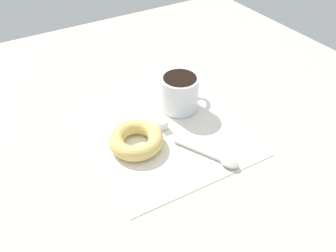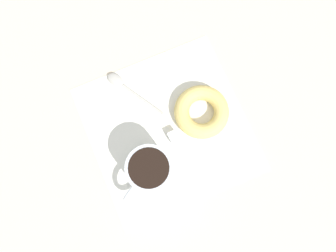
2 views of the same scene
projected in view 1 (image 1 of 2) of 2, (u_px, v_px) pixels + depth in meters
ground_plane at (168, 130)px, 71.55cm from camera, size 120.00×120.00×2.00cm
napkin at (168, 134)px, 68.93cm from camera, size 31.95×31.95×0.30cm
coffee_cup at (180, 92)px, 73.08cm from camera, size 8.51×11.10×7.99cm
donut at (136, 140)px, 65.13cm from camera, size 10.96×10.96×3.02cm
spoon at (220, 160)px, 62.53cm from camera, size 12.85×7.82×0.90cm
sugar_cube at (163, 125)px, 69.44cm from camera, size 1.83×1.83×1.83cm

